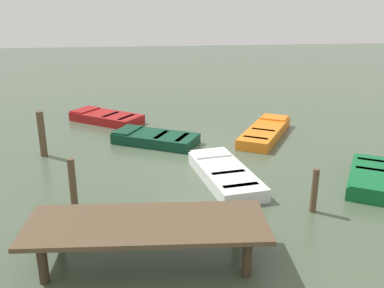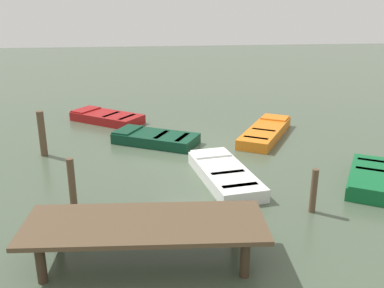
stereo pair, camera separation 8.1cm
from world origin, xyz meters
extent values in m
plane|color=#475642|center=(0.00, 0.00, 0.00)|extent=(80.00, 80.00, 0.00)
cube|color=brown|center=(1.83, 6.71, 0.90)|extent=(5.19, 2.18, 0.10)
cylinder|color=#3C2E20|center=(3.90, 7.19, 0.42)|extent=(0.20, 0.20, 0.85)
cylinder|color=#3C2E20|center=(3.80, 5.93, 0.42)|extent=(0.20, 0.20, 0.85)
cylinder|color=#3C2E20|center=(-0.14, 7.50, 0.42)|extent=(0.20, 0.20, 0.85)
cylinder|color=#3C2E20|center=(-0.24, 6.24, 0.42)|extent=(0.20, 0.20, 0.85)
cube|color=orange|center=(-3.26, -1.58, 0.20)|extent=(3.21, 4.23, 0.40)
cube|color=black|center=(-3.26, -1.58, 0.34)|extent=(2.66, 3.55, 0.04)
cube|color=orange|center=(-4.10, -2.98, 0.43)|extent=(1.42, 1.36, 0.06)
cube|color=black|center=(-3.09, -1.31, 0.38)|extent=(0.93, 0.67, 0.04)
cube|color=black|center=(-2.50, -0.32, 0.38)|extent=(0.93, 0.67, 0.04)
cube|color=#0C3823|center=(1.28, -1.28, 0.20)|extent=(3.54, 2.84, 0.40)
cube|color=maroon|center=(1.28, -1.28, 0.34)|extent=(2.96, 2.33, 0.04)
cube|color=#0C3823|center=(2.38, -1.89, 0.43)|extent=(1.26, 1.50, 0.06)
cube|color=maroon|center=(1.07, -1.16, 0.38)|extent=(0.73, 1.10, 0.04)
cube|color=maroon|center=(0.29, -0.73, 0.38)|extent=(0.73, 1.10, 0.04)
cube|color=maroon|center=(3.39, -4.74, 0.20)|extent=(3.54, 3.17, 0.40)
cube|color=black|center=(3.39, -4.74, 0.34)|extent=(2.95, 2.61, 0.04)
cube|color=maroon|center=(4.43, -5.52, 0.43)|extent=(1.37, 1.49, 0.06)
cube|color=black|center=(3.19, -4.58, 0.38)|extent=(0.84, 1.02, 0.04)
cube|color=black|center=(2.46, -4.03, 0.38)|extent=(0.84, 1.02, 0.04)
cube|color=#0F602D|center=(-5.10, 3.49, 0.20)|extent=(2.69, 3.32, 0.40)
cube|color=orange|center=(-5.10, 3.49, 0.34)|extent=(2.21, 2.77, 0.04)
cube|color=#0F602D|center=(-4.47, 4.53, 0.43)|extent=(1.32, 1.17, 0.06)
cube|color=#B06E1E|center=(-5.22, 3.29, 0.38)|extent=(0.94, 0.68, 0.04)
cube|color=#B06E1E|center=(-5.67, 2.55, 0.38)|extent=(0.94, 0.68, 0.04)
cube|color=silver|center=(-0.69, 2.68, 0.20)|extent=(1.89, 3.78, 0.40)
cube|color=#334772|center=(-0.69, 2.68, 0.34)|extent=(1.51, 3.20, 0.04)
cube|color=silver|center=(-0.48, 1.28, 0.43)|extent=(1.34, 0.97, 0.06)
cube|color=navy|center=(-0.74, 2.94, 0.38)|extent=(1.09, 0.36, 0.04)
cube|color=navy|center=(-0.88, 3.93, 0.38)|extent=(1.09, 0.36, 0.04)
cylinder|color=brown|center=(5.38, -0.41, 0.83)|extent=(0.25, 0.25, 1.65)
cylinder|color=brown|center=(3.72, 4.00, 0.72)|extent=(0.19, 0.19, 1.44)
cylinder|color=brown|center=(-2.60, 4.99, 0.61)|extent=(0.17, 0.17, 1.22)
camera|label=1|loc=(1.90, 14.63, 5.32)|focal=39.59mm
camera|label=2|loc=(1.82, 14.64, 5.32)|focal=39.59mm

